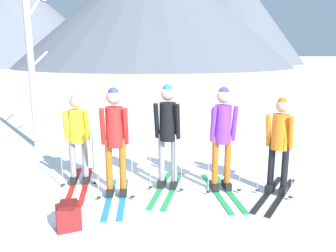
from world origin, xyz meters
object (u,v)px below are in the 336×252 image
at_px(skier_in_purple, 222,133).
at_px(backpack_on_snow_front, 69,216).
at_px(birch_tree_tall, 32,68).
at_px(skier_in_black, 168,130).
at_px(skier_in_orange, 280,141).
at_px(skier_in_red, 115,137).
at_px(skier_in_yellow, 78,135).

height_order(skier_in_purple, backpack_on_snow_front, skier_in_purple).
xyz_separation_m(birch_tree_tall, backpack_on_snow_front, (1.34, -4.31, -1.78)).
height_order(skier_in_black, skier_in_orange, skier_in_black).
height_order(skier_in_purple, skier_in_orange, skier_in_purple).
bearing_deg(skier_in_orange, skier_in_black, 164.25).
relative_size(skier_in_red, birch_tree_tall, 0.46).
bearing_deg(backpack_on_snow_front, skier_in_black, 39.07).
bearing_deg(birch_tree_tall, backpack_on_snow_front, -72.74).
height_order(skier_in_yellow, birch_tree_tall, birch_tree_tall).
bearing_deg(skier_in_black, birch_tree_tall, 133.00).
xyz_separation_m(skier_in_black, skier_in_orange, (1.79, -0.50, -0.13)).
bearing_deg(skier_in_purple, skier_in_red, -179.58).
distance_m(birch_tree_tall, backpack_on_snow_front, 4.86).
distance_m(skier_in_orange, backpack_on_snow_front, 3.47).
height_order(skier_in_yellow, skier_in_red, skier_in_red).
bearing_deg(backpack_on_snow_front, skier_in_purple, 22.61).
distance_m(skier_in_black, skier_in_purple, 0.92).
xyz_separation_m(skier_in_yellow, skier_in_purple, (2.44, -0.67, 0.11)).
relative_size(skier_in_red, skier_in_purple, 1.01).
height_order(skier_in_red, skier_in_black, skier_in_black).
bearing_deg(skier_in_red, skier_in_yellow, 134.22).
height_order(skier_in_black, skier_in_purple, skier_in_black).
xyz_separation_m(skier_in_black, birch_tree_tall, (-2.87, 3.07, 0.93)).
bearing_deg(skier_in_orange, skier_in_red, 174.53).
bearing_deg(backpack_on_snow_front, skier_in_yellow, 90.98).
relative_size(skier_in_red, skier_in_orange, 1.10).
bearing_deg(skier_in_orange, skier_in_yellow, 164.34).
relative_size(skier_in_yellow, skier_in_red, 0.98).
bearing_deg(skier_in_purple, backpack_on_snow_front, -157.39).
distance_m(skier_in_yellow, skier_in_orange, 3.47).
height_order(skier_in_purple, birch_tree_tall, birch_tree_tall).
height_order(skier_in_yellow, skier_in_black, skier_in_black).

